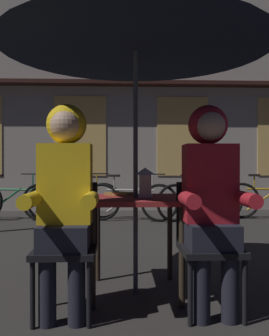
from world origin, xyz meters
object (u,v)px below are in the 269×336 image
object	(u,v)px
lantern	(145,182)
book	(119,194)
bicycle_fourth	(130,201)
patio_umbrella	(136,26)
chair_right	(208,239)
cafe_table	(136,210)
bicycle_fifth	(201,201)
chair_left	(66,240)
person_right_hooded	(210,187)
bicycle_third	(75,200)
person_left_hooded	(65,187)
bicycle_second	(12,201)

from	to	relation	value
lantern	book	world-z (taller)	lantern
bicycle_fourth	patio_umbrella	bearing A→B (deg)	-91.04
chair_right	patio_umbrella	bearing A→B (deg)	142.45
cafe_table	bicycle_fifth	distance (m)	3.84
chair_left	chair_right	xyz separation A→B (m)	(0.96, 0.00, 0.00)
chair_right	person_right_hooded	bearing A→B (deg)	-90.00
lantern	bicycle_third	xyz separation A→B (m)	(-0.99, 3.81, -0.51)
patio_umbrella	bicycle_third	bearing A→B (deg)	103.60
lantern	person_left_hooded	bearing A→B (deg)	-143.45
lantern	bicycle_fifth	size ratio (longest dim) A/B	0.14
chair_left	bicycle_fourth	bearing A→B (deg)	82.16
cafe_table	person_right_hooded	distance (m)	0.67
bicycle_second	book	xyz separation A→B (m)	(1.91, -3.60, 0.41)
bicycle_third	bicycle_fourth	distance (m)	1.00
cafe_table	chair_left	size ratio (longest dim) A/B	0.85
bicycle_fourth	book	size ratio (longest dim) A/B	8.31
chair_right	bicycle_second	bearing A→B (deg)	121.02
lantern	person_left_hooded	size ratio (longest dim) A/B	0.17
person_left_hooded	bicycle_fifth	xyz separation A→B (m)	(1.80, 4.02, -0.50)
bicycle_third	bicycle_fourth	xyz separation A→B (m)	(0.98, -0.21, 0.00)
person_right_hooded	chair_left	bearing A→B (deg)	176.61
person_left_hooded	cafe_table	bearing A→B (deg)	41.57
bicycle_fifth	cafe_table	bearing A→B (deg)	-110.14
bicycle_fifth	book	world-z (taller)	bicycle_fifth
book	bicycle_fourth	bearing A→B (deg)	114.39
patio_umbrella	lantern	world-z (taller)	patio_umbrella
person_right_hooded	bicycle_third	bearing A→B (deg)	108.33
bicycle_second	bicycle_fifth	distance (m)	3.36
person_left_hooded	person_right_hooded	distance (m)	0.96
patio_umbrella	bicycle_third	world-z (taller)	patio_umbrella
person_left_hooded	lantern	bearing A→B (deg)	36.55
bicycle_third	lantern	bearing A→B (deg)	-75.43
patio_umbrella	bicycle_fifth	size ratio (longest dim) A/B	1.41
cafe_table	person_left_hooded	world-z (taller)	person_left_hooded
lantern	chair_right	bearing A→B (deg)	-40.89
person_right_hooded	bicycle_second	xyz separation A→B (m)	(-2.51, 4.23, -0.50)
patio_umbrella	person_left_hooded	xyz separation A→B (m)	(-0.48, -0.43, -1.21)
lantern	bicycle_second	distance (m)	4.40
patio_umbrella	book	xyz separation A→B (m)	(-0.13, 0.21, -1.31)
lantern	bicycle_fifth	distance (m)	3.85
lantern	person_right_hooded	bearing A→B (deg)	-45.16
cafe_table	chair_right	bearing A→B (deg)	-37.55
bicycle_fifth	book	distance (m)	3.70
cafe_table	chair_left	bearing A→B (deg)	-142.45
lantern	book	xyz separation A→B (m)	(-0.20, 0.22, -0.11)
lantern	chair_left	size ratio (longest dim) A/B	0.27
lantern	book	size ratio (longest dim) A/B	1.16
lantern	bicycle_fifth	world-z (taller)	lantern
cafe_table	bicycle_second	size ratio (longest dim) A/B	0.45
bicycle_fifth	person_left_hooded	bearing A→B (deg)	-114.10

